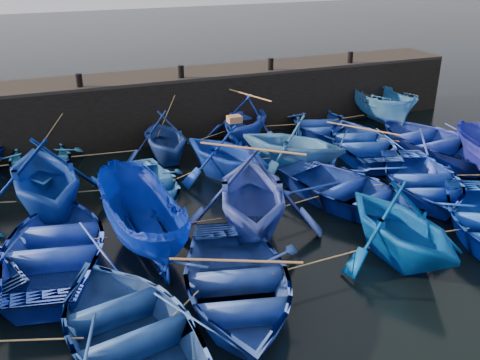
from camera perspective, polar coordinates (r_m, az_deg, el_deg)
name	(u,v)px	position (r m, az deg, el deg)	size (l,w,h in m)	color
ground	(284,247)	(14.78, 4.67, -7.16)	(120.00, 120.00, 0.00)	black
quay_wall	(177,105)	(23.41, -6.75, 7.97)	(26.00, 2.50, 2.50)	black
quay_top	(175,75)	(23.09, -6.91, 11.09)	(26.00, 2.50, 0.12)	black
bollard_1	(79,80)	(21.47, -16.77, 10.15)	(0.24, 0.24, 0.50)	black
bollard_2	(181,72)	(22.17, -6.31, 11.41)	(0.24, 0.24, 0.50)	black
bollard_3	(271,64)	(23.54, 3.30, 12.24)	(0.24, 0.24, 0.50)	black
bollard_4	(350,57)	(25.47, 11.69, 12.69)	(0.24, 0.24, 0.50)	black
boat_1	(40,163)	(20.29, -20.57, 1.74)	(3.29, 4.60, 0.96)	blue
boat_2	(164,137)	(20.38, -8.09, 4.61)	(3.14, 3.65, 1.92)	navy
boat_3	(245,118)	(22.23, 0.57, 6.59)	(3.27, 3.80, 2.00)	blue
boat_4	(317,123)	(23.53, 8.27, 6.03)	(3.37, 4.71, 0.98)	#1637A2
boat_5	(382,105)	(25.25, 14.87, 7.75)	(1.80, 4.79, 1.85)	#276299
boat_7	(44,175)	(17.02, -20.15, 0.53)	(4.19, 4.87, 2.56)	navy
boat_8	(146,187)	(17.40, -9.94, -0.75)	(3.15, 4.41, 0.91)	blue
boat_9	(226,151)	(18.54, -1.45, 3.07)	(3.34, 3.88, 2.04)	#072A9F
boat_10	(293,142)	(19.47, 5.64, 4.05)	(3.40, 3.94, 2.07)	#2A65AE
boat_11	(361,142)	(21.47, 12.83, 4.00)	(3.57, 4.99, 1.04)	#163CA7
boat_12	(433,140)	(22.21, 19.88, 4.00)	(4.02, 5.62, 1.17)	#1A319E
boat_14	(56,245)	(14.51, -18.99, -6.59)	(3.88, 5.43, 1.13)	blue
boat_15	(141,219)	(14.45, -10.56, -4.12)	(1.79, 4.75, 1.84)	#00198A
boat_16	(252,191)	(15.02, 1.25, -1.17)	(4.07, 4.72, 2.48)	#2B41A7
boat_17	(350,190)	(17.09, 11.63, -1.09)	(3.64, 5.08, 1.05)	navy
boat_18	(422,180)	(18.47, 18.85, -0.02)	(3.59, 5.01, 1.04)	#1336B0
boat_21	(130,327)	(11.37, -11.70, -15.09)	(3.77, 5.27, 1.09)	navy
boat_22	(236,282)	(12.38, -0.44, -10.86)	(3.77, 5.27, 1.09)	#214195
boat_23	(401,223)	(14.30, 16.78, -4.44)	(3.49, 4.05, 2.13)	#004091
wooden_crate	(234,119)	(18.27, -0.60, 6.52)	(0.47, 0.37, 0.22)	brown
mooring_ropes	(223,155)	(18.63, -1.78, 2.72)	(17.96, 12.01, 2.10)	tan
loose_oars	(280,145)	(17.28, 4.33, 3.77)	(10.31, 12.21, 1.51)	#99724C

